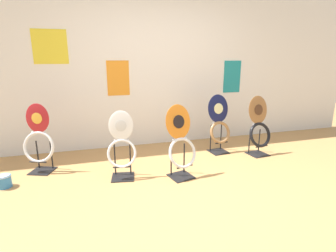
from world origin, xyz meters
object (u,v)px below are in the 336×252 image
toilet_seat_display_crimson_swirl (39,141)px  toilet_seat_display_woodgrain (259,128)px  toilet_seat_display_white_plain (122,146)px  toilet_seat_display_navy_moon (219,126)px  toilet_seat_display_orange_sun (181,143)px  paint_can (4,181)px

toilet_seat_display_crimson_swirl → toilet_seat_display_woodgrain: 3.16m
toilet_seat_display_white_plain → toilet_seat_display_woodgrain: 2.15m
toilet_seat_display_crimson_swirl → toilet_seat_display_navy_moon: bearing=0.7°
toilet_seat_display_white_plain → toilet_seat_display_orange_sun: size_ratio=0.93×
toilet_seat_display_crimson_swirl → paint_can: 0.62m
toilet_seat_display_white_plain → toilet_seat_display_orange_sun: (0.71, -0.18, 0.03)m
toilet_seat_display_white_plain → paint_can: toilet_seat_display_white_plain is taller
toilet_seat_display_navy_moon → toilet_seat_display_orange_sun: 1.12m
toilet_seat_display_orange_sun → toilet_seat_display_woodgrain: bearing=16.3°
toilet_seat_display_navy_moon → paint_can: bearing=-172.5°
toilet_seat_display_woodgrain → toilet_seat_display_white_plain: bearing=-173.6°
toilet_seat_display_woodgrain → paint_can: 3.53m
toilet_seat_display_crimson_swirl → paint_can: toilet_seat_display_crimson_swirl is taller
toilet_seat_display_orange_sun → toilet_seat_display_woodgrain: size_ratio=1.00×
toilet_seat_display_crimson_swirl → toilet_seat_display_woodgrain: bearing=-4.4°
toilet_seat_display_orange_sun → toilet_seat_display_woodgrain: (1.42, 0.42, -0.01)m
toilet_seat_display_orange_sun → paint_can: size_ratio=5.68×
toilet_seat_display_orange_sun → toilet_seat_display_woodgrain: toilet_seat_display_orange_sun is taller
toilet_seat_display_woodgrain → paint_can: (-3.51, -0.12, -0.35)m
toilet_seat_display_white_plain → toilet_seat_display_woodgrain: toilet_seat_display_woodgrain is taller
toilet_seat_display_navy_moon → toilet_seat_display_crimson_swirl: size_ratio=1.01×
toilet_seat_display_woodgrain → paint_can: toilet_seat_display_woodgrain is taller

